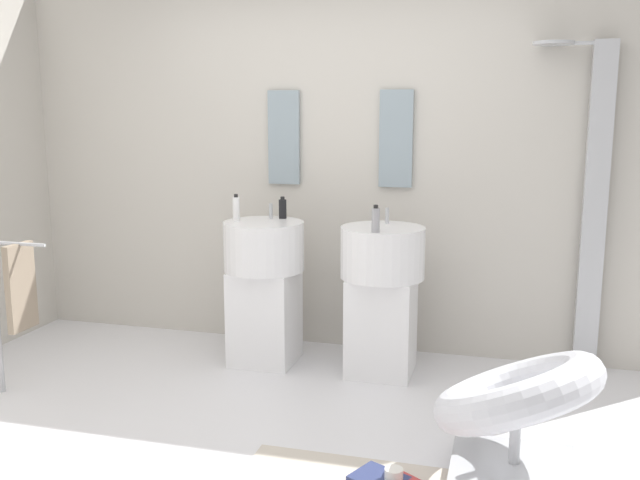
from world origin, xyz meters
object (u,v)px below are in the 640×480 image
towel_rack (17,290)px  soap_bottle_grey (376,220)px  shower_column (592,203)px  coffee_mug (394,478)px  magazine_navy (379,480)px  soap_bottle_white (236,209)px  soap_bottle_black (283,209)px  pedestal_sink_left (264,284)px  pedestal_sink_right (382,292)px  lounge_chair (517,403)px

towel_rack → soap_bottle_grey: 2.10m
shower_column → coffee_mug: shower_column is taller
towel_rack → soap_bottle_grey: bearing=19.9°
magazine_navy → soap_bottle_grey: 1.55m
soap_bottle_white → soap_bottle_black: bearing=36.5°
towel_rack → coffee_mug: size_ratio=10.83×
towel_rack → magazine_navy: bearing=-12.0°
pedestal_sink_left → soap_bottle_grey: 0.93m
pedestal_sink_right → soap_bottle_grey: (-0.01, -0.19, 0.48)m
pedestal_sink_right → soap_bottle_white: bearing=-179.0°
magazine_navy → soap_bottle_grey: bearing=127.8°
magazine_navy → pedestal_sink_right: bearing=125.7°
towel_rack → magazine_navy: towel_rack is taller
lounge_chair → soap_bottle_grey: (-0.83, 0.91, 0.66)m
pedestal_sink_left → coffee_mug: (1.08, -1.37, -0.47)m
shower_column → pedestal_sink_right: bearing=-162.7°
pedestal_sink_left → soap_bottle_white: bearing=-174.6°
soap_bottle_grey → pedestal_sink_left: bearing=165.8°
soap_bottle_grey → soap_bottle_black: 0.78m
soap_bottle_black → pedestal_sink_left: bearing=-113.4°
pedestal_sink_left → shower_column: size_ratio=0.51×
lounge_chair → soap_bottle_black: bearing=140.0°
lounge_chair → towel_rack: bearing=175.7°
pedestal_sink_right → coffee_mug: 1.48m
shower_column → towel_rack: shower_column is taller
coffee_mug → towel_rack: bearing=168.2°
shower_column → towel_rack: 3.46m
magazine_navy → soap_bottle_white: soap_bottle_white is taller
soap_bottle_grey → soap_bottle_black: bearing=152.2°
coffee_mug → soap_bottle_grey: 1.55m
lounge_chair → soap_bottle_white: soap_bottle_white is taller
shower_column → soap_bottle_white: shower_column is taller
shower_column → soap_bottle_black: shower_column is taller
shower_column → soap_bottle_grey: bearing=-155.0°
shower_column → soap_bottle_grey: 1.37m
magazine_navy → soap_bottle_grey: size_ratio=1.40×
magazine_navy → soap_bottle_white: bearing=157.2°
pedestal_sink_right → magazine_navy: bearing=-79.9°
magazine_navy → soap_bottle_white: size_ratio=1.30×
lounge_chair → towel_rack: (-2.77, 0.21, 0.28)m
lounge_chair → shower_column: bearing=74.4°
pedestal_sink_right → soap_bottle_black: size_ratio=7.19×
pedestal_sink_right → coffee_mug: bearing=-77.2°
shower_column → soap_bottle_black: (-1.93, -0.21, -0.08)m
shower_column → coffee_mug: (-0.92, -1.75, -1.03)m
towel_rack → magazine_navy: 2.32m
pedestal_sink_left → pedestal_sink_right: bearing=0.0°
soap_bottle_white → soap_bottle_black: size_ratio=1.21×
towel_rack → coffee_mug: bearing=-11.8°
soap_bottle_black → pedestal_sink_right: bearing=-13.6°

